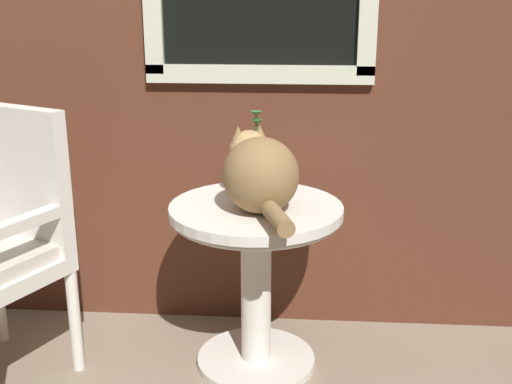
# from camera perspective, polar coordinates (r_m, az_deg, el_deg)

# --- Properties ---
(back_wall) EXTENTS (4.00, 0.07, 2.60)m
(back_wall) POSITION_cam_1_polar(r_m,az_deg,el_deg) (2.56, -3.77, 16.00)
(back_wall) COLOR #562D1E
(back_wall) RESTS_ON ground_plane
(wicker_side_table) EXTENTS (0.62, 0.62, 0.64)m
(wicker_side_table) POSITION_cam_1_polar(r_m,az_deg,el_deg) (2.35, -0.00, -5.63)
(wicker_side_table) COLOR silver
(wicker_side_table) RESTS_ON ground_plane
(cat) EXTENTS (0.33, 0.56, 0.27)m
(cat) POSITION_cam_1_polar(r_m,az_deg,el_deg) (2.20, 0.31, 1.75)
(cat) COLOR olive
(cat) RESTS_ON wicker_side_table
(pewter_vase_with_ivy) EXTENTS (0.13, 0.13, 0.31)m
(pewter_vase_with_ivy) POSITION_cam_1_polar(r_m,az_deg,el_deg) (2.42, -0.06, 2.14)
(pewter_vase_with_ivy) COLOR slate
(pewter_vase_with_ivy) RESTS_ON wicker_side_table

